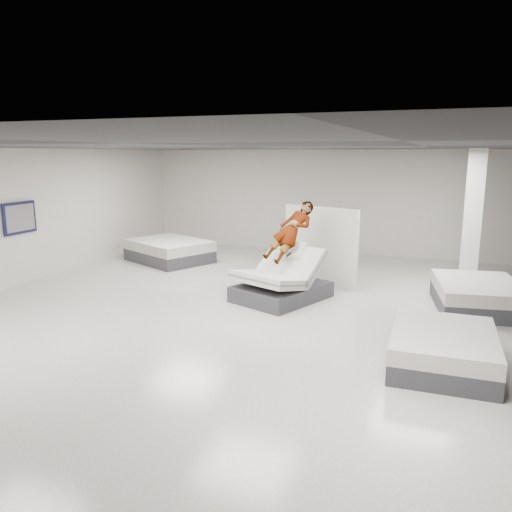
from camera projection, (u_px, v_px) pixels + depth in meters
name	position (u px, v px, depth m)	size (l,w,h in m)	color
room	(246.00, 236.00, 9.15)	(14.00, 14.04, 3.20)	beige
hero_bed	(281.00, 283.00, 10.66)	(2.02, 2.28, 1.21)	#3B3C41
person	(291.00, 243.00, 10.72)	(0.58, 0.38, 1.60)	slate
remote	(289.00, 255.00, 10.36)	(0.05, 0.14, 0.03)	black
divider_panel	(320.00, 246.00, 11.82)	(2.04, 0.09, 1.86)	silver
flat_bed_right_far	(477.00, 295.00, 10.04)	(1.85, 2.27, 0.56)	#3B3C41
flat_bed_right_near	(443.00, 349.00, 7.33)	(1.48, 1.96, 0.53)	#3B3C41
flat_bed_left_far	(169.00, 251.00, 14.46)	(2.76, 2.48, 0.62)	#3B3C41
column	(472.00, 217.00, 11.85)	(0.40, 0.40, 3.20)	white
wall_poster	(20.00, 218.00, 11.69)	(0.06, 0.95, 0.75)	black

